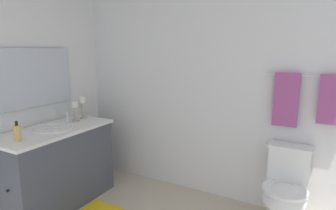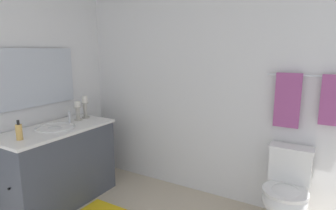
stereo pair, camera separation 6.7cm
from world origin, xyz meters
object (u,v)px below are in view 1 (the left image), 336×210
at_px(candle_holder_tall, 83,107).
at_px(towel_near_vanity, 286,100).
at_px(toilet, 285,190).
at_px(towel_center, 334,100).
at_px(sink_basin, 54,132).
at_px(candle_holder_short, 76,111).
at_px(towel_bar, 312,76).
at_px(mirror, 31,78).
at_px(vanity_cabinet, 56,167).
at_px(soap_bottle, 17,133).

height_order(candle_holder_tall, towel_near_vanity, towel_near_vanity).
relative_size(toilet, towel_center, 1.70).
bearing_deg(candle_holder_tall, towel_near_vanity, 11.94).
xyz_separation_m(sink_basin, candle_holder_tall, (-0.06, 0.47, 0.18)).
bearing_deg(candle_holder_short, towel_bar, 14.39).
distance_m(mirror, towel_center, 2.91).
distance_m(mirror, toilet, 2.73).
bearing_deg(mirror, vanity_cabinet, -0.01).
relative_size(towel_bar, towel_near_vanity, 1.53).
height_order(candle_holder_short, towel_near_vanity, towel_near_vanity).
bearing_deg(candle_holder_tall, toilet, 6.41).
relative_size(candle_holder_short, soap_bottle, 1.20).
height_order(vanity_cabinet, towel_center, towel_center).
distance_m(mirror, towel_bar, 2.73).
xyz_separation_m(vanity_cabinet, toilet, (2.16, 0.72, -0.05)).
relative_size(mirror, soap_bottle, 5.52).
relative_size(vanity_cabinet, soap_bottle, 6.60).
relative_size(vanity_cabinet, candle_holder_short, 5.49).
distance_m(candle_holder_short, towel_center, 2.60).
bearing_deg(towel_center, sink_basin, -159.43).
bearing_deg(towel_center, candle_holder_tall, -169.84).
xyz_separation_m(candle_holder_tall, towel_center, (2.53, 0.45, 0.23)).
bearing_deg(mirror, towel_center, 18.65).
bearing_deg(towel_center, vanity_cabinet, -159.41).
xyz_separation_m(vanity_cabinet, candle_holder_short, (-0.05, 0.35, 0.53)).
height_order(mirror, candle_holder_short, mirror).
xyz_separation_m(mirror, toilet, (2.44, 0.72, -0.97)).
bearing_deg(candle_holder_short, soap_bottle, -82.12).
bearing_deg(towel_bar, candle_holder_short, -165.61).
relative_size(candle_holder_short, towel_near_vanity, 0.43).
relative_size(candle_holder_short, toilet, 0.29).
xyz_separation_m(candle_holder_tall, towel_near_vanity, (2.14, 0.45, 0.19)).
distance_m(towel_bar, towel_near_vanity, 0.30).
xyz_separation_m(vanity_cabinet, mirror, (-0.28, 0.00, 0.92)).
height_order(vanity_cabinet, toilet, vanity_cabinet).
bearing_deg(mirror, towel_bar, 20.31).
height_order(soap_bottle, towel_center, towel_center).
xyz_separation_m(sink_basin, mirror, (-0.28, -0.00, 0.54)).
relative_size(mirror, towel_bar, 1.28).
relative_size(toilet, towel_bar, 0.97).
bearing_deg(soap_bottle, candle_holder_short, 97.88).
bearing_deg(soap_bottle, candle_holder_tall, 97.59).
xyz_separation_m(candle_holder_short, towel_center, (2.52, 0.58, 0.25)).
distance_m(candle_holder_short, towel_near_vanity, 2.22).
bearing_deg(mirror, candle_holder_short, 56.42).
xyz_separation_m(soap_bottle, towel_center, (2.41, 1.35, 0.29)).
bearing_deg(towel_near_vanity, candle_holder_tall, -168.06).
relative_size(vanity_cabinet, towel_center, 2.70).
height_order(mirror, candle_holder_tall, mirror).
xyz_separation_m(mirror, towel_near_vanity, (2.36, 0.93, -0.17)).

